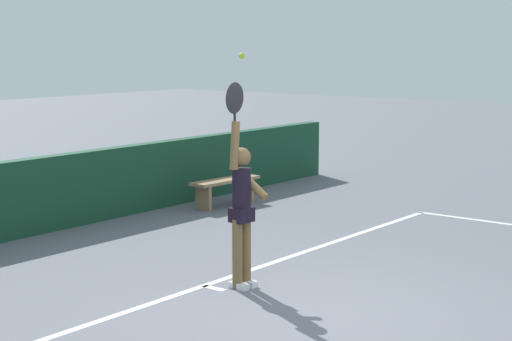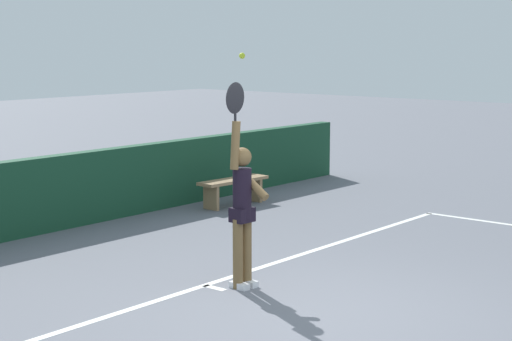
# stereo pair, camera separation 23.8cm
# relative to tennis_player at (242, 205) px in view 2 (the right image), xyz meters

# --- Properties ---
(ground_plane) EXTENTS (60.00, 60.00, 0.00)m
(ground_plane) POSITION_rel_tennis_player_xyz_m (-0.22, -1.36, -0.94)
(ground_plane) COLOR slate
(court_lines) EXTENTS (10.65, 5.20, 0.00)m
(court_lines) POSITION_rel_tennis_player_xyz_m (-0.22, -2.16, -0.94)
(court_lines) COLOR white
(court_lines) RESTS_ON ground
(back_wall) EXTENTS (15.17, 0.23, 1.09)m
(back_wall) POSITION_rel_tennis_player_xyz_m (-0.22, 4.01, -0.39)
(back_wall) COLOR #16432A
(back_wall) RESTS_ON ground
(tennis_player) EXTENTS (0.43, 0.45, 2.30)m
(tennis_player) POSITION_rel_tennis_player_xyz_m (0.00, 0.00, 0.00)
(tennis_player) COLOR brown
(tennis_player) RESTS_ON ground
(tennis_ball) EXTENTS (0.06, 0.06, 0.06)m
(tennis_ball) POSITION_rel_tennis_player_xyz_m (-0.08, -0.08, 1.63)
(tennis_ball) COLOR #CCE72C
(courtside_bench_far) EXTENTS (1.37, 0.45, 0.45)m
(courtside_bench_far) POSITION_rel_tennis_player_xyz_m (3.57, 3.24, -0.60)
(courtside_bench_far) COLOR #93724E
(courtside_bench_far) RESTS_ON ground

